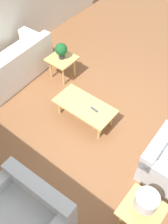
% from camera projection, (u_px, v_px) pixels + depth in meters
% --- Properties ---
extents(ground_plane, '(14.00, 14.00, 0.00)m').
position_uv_depth(ground_plane, '(103.00, 124.00, 5.05)').
color(ground_plane, '#8E5B38').
extents(sofa, '(0.94, 2.13, 0.82)m').
position_uv_depth(sofa, '(8.00, 70.00, 5.59)').
color(sofa, white).
rests_on(sofa, ground_plane).
extents(loveseat, '(1.24, 0.95, 0.70)m').
position_uv_depth(loveseat, '(26.00, 214.00, 3.66)').
color(loveseat, silver).
rests_on(loveseat, ground_plane).
extents(coffee_table, '(1.16, 0.58, 0.39)m').
position_uv_depth(coffee_table, '(85.00, 107.00, 4.87)').
color(coffee_table, tan).
rests_on(coffee_table, ground_plane).
extents(side_table_plant, '(0.55, 0.55, 0.51)m').
position_uv_depth(side_table_plant, '(62.00, 61.00, 5.61)').
color(side_table_plant, tan).
rests_on(side_table_plant, ground_plane).
extents(side_table_lamp, '(0.55, 0.55, 0.51)m').
position_uv_depth(side_table_lamp, '(142.00, 211.00, 3.53)').
color(side_table_lamp, tan).
rests_on(side_table_lamp, ground_plane).
extents(potted_plant, '(0.26, 0.26, 0.35)m').
position_uv_depth(potted_plant, '(61.00, 50.00, 5.39)').
color(potted_plant, '#333338').
rests_on(potted_plant, side_table_plant).
extents(table_lamp, '(0.30, 0.30, 0.41)m').
position_uv_depth(table_lamp, '(146.00, 202.00, 3.26)').
color(table_lamp, red).
rests_on(table_lamp, side_table_lamp).
extents(remote_control, '(0.16, 0.06, 0.02)m').
position_uv_depth(remote_control, '(94.00, 110.00, 4.76)').
color(remote_control, '#4C4C51').
rests_on(remote_control, coffee_table).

